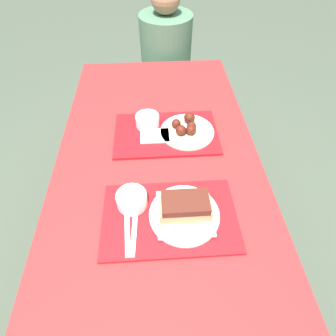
# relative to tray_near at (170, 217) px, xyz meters

# --- Properties ---
(ground_plane) EXTENTS (12.00, 12.00, 0.00)m
(ground_plane) POSITION_rel_tray_near_xyz_m (-0.03, 0.23, -0.77)
(ground_plane) COLOR #424C3D
(picnic_table) EXTENTS (0.83, 1.70, 0.77)m
(picnic_table) POSITION_rel_tray_near_xyz_m (-0.03, 0.23, -0.10)
(picnic_table) COLOR maroon
(picnic_table) RESTS_ON ground_plane
(picnic_bench_far) EXTENTS (0.79, 0.28, 0.44)m
(picnic_bench_far) POSITION_rel_tray_near_xyz_m (-0.03, 1.30, -0.40)
(picnic_bench_far) COLOR maroon
(picnic_bench_far) RESTS_ON ground_plane
(tray_near) EXTENTS (0.45, 0.29, 0.01)m
(tray_near) POSITION_rel_tray_near_xyz_m (0.00, 0.00, 0.00)
(tray_near) COLOR #B21419
(tray_near) RESTS_ON picnic_table
(tray_far) EXTENTS (0.45, 0.29, 0.01)m
(tray_far) POSITION_rel_tray_near_xyz_m (0.01, 0.42, 0.00)
(tray_far) COLOR #B21419
(tray_far) RESTS_ON picnic_table
(bowl_coleslaw_near) EXTENTS (0.11, 0.11, 0.05)m
(bowl_coleslaw_near) POSITION_rel_tray_near_xyz_m (-0.13, 0.06, 0.03)
(bowl_coleslaw_near) COLOR white
(bowl_coleslaw_near) RESTS_ON tray_near
(brisket_sandwich_plate) EXTENTS (0.24, 0.24, 0.09)m
(brisket_sandwich_plate) POSITION_rel_tray_near_xyz_m (0.05, 0.00, 0.04)
(brisket_sandwich_plate) COLOR beige
(brisket_sandwich_plate) RESTS_ON tray_near
(plastic_fork_near) EXTENTS (0.03, 0.17, 0.00)m
(plastic_fork_near) POSITION_rel_tray_near_xyz_m (-0.14, -0.05, 0.01)
(plastic_fork_near) COLOR white
(plastic_fork_near) RESTS_ON tray_near
(plastic_knife_near) EXTENTS (0.02, 0.17, 0.00)m
(plastic_knife_near) POSITION_rel_tray_near_xyz_m (-0.12, -0.05, 0.01)
(plastic_knife_near) COLOR white
(plastic_knife_near) RESTS_ON tray_near
(condiment_packet) EXTENTS (0.04, 0.03, 0.01)m
(condiment_packet) POSITION_rel_tray_near_xyz_m (0.02, 0.06, 0.01)
(condiment_packet) COLOR #3F3F47
(condiment_packet) RESTS_ON tray_near
(bowl_coleslaw_far) EXTENTS (0.11, 0.11, 0.05)m
(bowl_coleslaw_far) POSITION_rel_tray_near_xyz_m (-0.07, 0.48, 0.03)
(bowl_coleslaw_far) COLOR white
(bowl_coleslaw_far) RESTS_ON tray_far
(wings_plate_far) EXTENTS (0.24, 0.24, 0.06)m
(wings_plate_far) POSITION_rel_tray_near_xyz_m (0.10, 0.43, 0.02)
(wings_plate_far) COLOR beige
(wings_plate_far) RESTS_ON tray_far
(napkin_far) EXTENTS (0.12, 0.09, 0.01)m
(napkin_far) POSITION_rel_tray_near_xyz_m (-0.04, 0.40, 0.01)
(napkin_far) COLOR white
(napkin_far) RESTS_ON tray_far
(person_seated_across) EXTENTS (0.34, 0.34, 0.69)m
(person_seated_across) POSITION_rel_tray_near_xyz_m (0.06, 1.30, -0.04)
(person_seated_across) COLOR #477051
(person_seated_across) RESTS_ON picnic_bench_far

